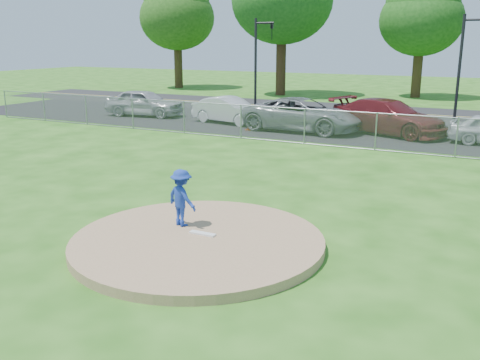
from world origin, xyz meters
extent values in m
plane|color=#215713|center=(0.00, 10.00, 0.00)|extent=(120.00, 120.00, 0.00)
cylinder|color=#997654|center=(0.00, 0.00, 0.10)|extent=(5.40, 5.40, 0.20)
cube|color=white|center=(0.00, 0.20, 0.22)|extent=(0.60, 0.15, 0.04)
cube|color=gray|center=(0.00, 12.00, 0.75)|extent=(40.00, 0.06, 1.50)
cube|color=black|center=(0.00, 16.50, 0.01)|extent=(50.00, 8.00, 0.01)
cube|color=black|center=(0.00, 24.00, 0.00)|extent=(60.00, 7.00, 0.01)
cylinder|color=#352513|center=(-22.00, 33.00, 2.10)|extent=(0.74, 0.74, 4.20)
ellipsoid|color=#1E4A13|center=(-22.00, 33.00, 6.22)|extent=(6.72, 6.72, 5.71)
ellipsoid|color=#1E4A13|center=(-22.00, 33.00, 7.39)|extent=(5.91, 5.91, 5.03)
cylinder|color=#342012|center=(-11.00, 31.00, 2.45)|extent=(0.78, 0.78, 4.90)
ellipsoid|color=#154E14|center=(-11.00, 31.00, 7.25)|extent=(7.84, 7.84, 6.66)
cylinder|color=#392714|center=(-1.00, 34.00, 1.92)|extent=(0.72, 0.72, 3.85)
ellipsoid|color=#184D14|center=(-1.00, 34.00, 5.70)|extent=(6.16, 6.16, 5.24)
ellipsoid|color=#184D14|center=(-1.00, 34.00, 6.78)|extent=(5.42, 5.42, 4.61)
cylinder|color=black|center=(-9.00, 22.00, 2.80)|extent=(0.16, 0.16, 5.60)
cylinder|color=black|center=(-8.40, 22.00, 5.30)|extent=(1.20, 0.12, 0.12)
imported|color=black|center=(-7.92, 22.00, 4.80)|extent=(0.16, 0.20, 1.00)
cylinder|color=black|center=(3.00, 22.00, 2.80)|extent=(0.16, 0.16, 5.60)
cylinder|color=black|center=(3.60, 22.00, 5.30)|extent=(1.20, 0.12, 0.12)
imported|color=#1C379B|center=(-0.72, 0.52, 0.85)|extent=(0.95, 0.72, 1.30)
cone|color=#FE560D|center=(-5.65, 14.28, 0.31)|extent=(0.31, 0.31, 0.60)
imported|color=#A4A4A8|center=(-13.28, 16.00, 0.78)|extent=(4.72, 2.39, 1.54)
imported|color=silver|center=(-7.56, 15.75, 0.70)|extent=(4.38, 2.22, 1.38)
imported|color=slate|center=(-3.27, 15.14, 0.80)|extent=(5.82, 2.89, 1.58)
imported|color=#5C171A|center=(0.61, 16.12, 0.82)|extent=(6.00, 3.97, 1.61)
camera|label=1|loc=(5.64, -9.16, 4.28)|focal=40.00mm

